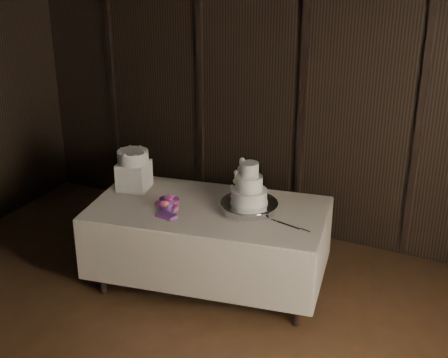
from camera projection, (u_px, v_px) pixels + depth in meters
room at (67, 259)px, 3.03m from camera, size 6.08×7.08×3.08m
display_table at (208, 243)px, 5.41m from camera, size 2.14×1.36×0.76m
cake_stand at (249, 207)px, 5.17m from camera, size 0.50×0.50×0.09m
wedding_cake at (246, 187)px, 5.10m from camera, size 0.34×0.29×0.35m
bouquet at (168, 204)px, 5.20m from camera, size 0.33×0.41×0.17m
box_pedestal at (134, 176)px, 5.60m from camera, size 0.30×0.30×0.25m
small_cake at (133, 157)px, 5.53m from camera, size 0.35×0.35×0.11m
cake_knife at (285, 224)px, 4.97m from camera, size 0.37×0.11×0.01m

